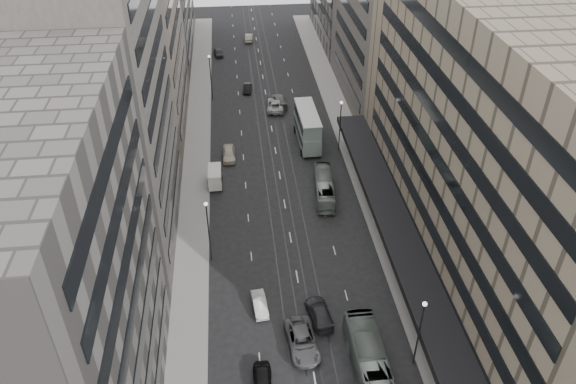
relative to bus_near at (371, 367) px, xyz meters
name	(u,v)px	position (x,y,z in m)	size (l,w,h in m)	color
ground	(306,331)	(-5.11, 6.25, -1.71)	(220.00, 220.00, 0.00)	black
sidewalk_right	(350,141)	(6.89, 43.75, -1.63)	(4.00, 125.00, 0.15)	gray
sidewalk_left	(197,149)	(-17.11, 43.75, -1.63)	(4.00, 125.00, 0.15)	gray
department_store	(508,154)	(16.35, 14.25, 13.24)	(19.20, 60.00, 30.00)	#7A6E59
building_right_mid	(393,34)	(16.39, 58.25, 10.29)	(15.00, 28.00, 24.00)	#443F3B
building_left_a	(29,302)	(-26.61, -1.75, 13.29)	(15.00, 28.00, 30.00)	#65605B
building_left_b	(91,107)	(-26.61, 25.25, 15.29)	(15.00, 26.00, 34.00)	#443F3B
building_left_c	(128,54)	(-26.61, 52.25, 10.79)	(15.00, 28.00, 25.00)	#796B5E
lamp_right_near	(420,326)	(4.59, 1.25, 3.50)	(0.44, 0.44, 8.32)	#262628
lamp_right_far	(340,120)	(4.59, 41.25, 3.50)	(0.44, 0.44, 8.32)	#262628
lamp_left_near	(208,225)	(-14.81, 18.25, 3.50)	(0.44, 0.44, 8.32)	#262628
lamp_left_far	(210,72)	(-14.81, 61.25, 3.50)	(0.44, 0.44, 8.32)	#262628
bus_near	(371,367)	(0.00, 0.00, 0.00)	(2.87, 12.25, 3.41)	slate
bus_far	(324,187)	(0.43, 29.60, -0.34)	(2.30, 9.81, 2.73)	gray
double_decker	(307,126)	(0.03, 43.88, 1.29)	(3.32, 10.20, 5.55)	gray
panel_van	(215,177)	(-14.31, 33.76, -0.30)	(2.02, 4.06, 2.55)	silver
sedan_0	(263,382)	(-10.02, 0.06, -0.95)	(1.78, 4.43, 1.51)	black
sedan_1	(260,304)	(-9.65, 9.84, -1.05)	(1.40, 4.01, 1.32)	silver
sedan_2	(302,341)	(-5.82, 4.35, -0.85)	(2.83, 6.13, 1.70)	#565658
sedan_3	(319,313)	(-3.55, 7.86, -0.94)	(2.14, 5.26, 1.53)	#262729
sedan_4	(229,154)	(-12.26, 40.68, -0.89)	(1.93, 4.79, 1.63)	beige
sedan_5	(248,88)	(-8.36, 63.90, -1.04)	(1.40, 4.02, 1.33)	black
sedan_6	(275,105)	(-3.86, 56.23, -0.86)	(2.82, 6.11, 1.70)	#B5B5B1
sedan_7	(279,100)	(-3.10, 57.77, -0.87)	(2.35, 5.79, 1.68)	#565558
sedan_8	(218,53)	(-13.61, 82.02, -1.01)	(1.64, 4.09, 1.39)	#29292B
sedan_9	(249,38)	(-6.81, 90.12, -0.94)	(1.61, 4.63, 1.53)	#A39D87
pedestrian	(454,372)	(7.72, -0.84, -0.73)	(0.60, 0.39, 1.65)	black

